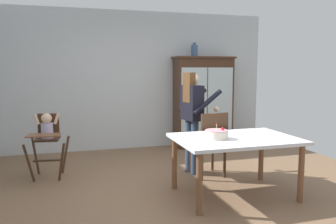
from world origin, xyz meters
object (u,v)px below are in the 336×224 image
(high_chair_with_toddler, at_px, (47,133))
(dining_chair_far_side, at_px, (211,140))
(adult_person, at_px, (192,110))
(dining_table, at_px, (235,144))
(china_cabinet, at_px, (203,102))
(birthday_cake, at_px, (216,134))
(ceramic_vase, at_px, (194,50))

(high_chair_with_toddler, bearing_deg, dining_chair_far_side, -9.48)
(adult_person, distance_m, dining_table, 1.09)
(adult_person, height_order, dining_chair_far_side, adult_person)
(china_cabinet, bearing_deg, high_chair_with_toddler, -156.58)
(dining_table, height_order, birthday_cake, birthday_cake)
(adult_person, height_order, dining_table, adult_person)
(birthday_cake, relative_size, dining_chair_far_side, 0.29)
(china_cabinet, height_order, dining_table, china_cabinet)
(china_cabinet, bearing_deg, birthday_cake, -109.31)
(ceramic_vase, distance_m, birthday_cake, 3.06)
(china_cabinet, xyz_separation_m, dining_table, (-0.70, -2.72, -0.27))
(birthday_cake, bearing_deg, dining_table, 2.86)
(high_chair_with_toddler, bearing_deg, ceramic_vase, 32.30)
(china_cabinet, relative_size, high_chair_with_toddler, 1.92)
(china_cabinet, xyz_separation_m, high_chair_with_toddler, (-2.97, -1.29, -0.26))
(ceramic_vase, relative_size, birthday_cake, 0.96)
(ceramic_vase, relative_size, high_chair_with_toddler, 0.28)
(birthday_cake, bearing_deg, adult_person, 85.57)
(birthday_cake, bearing_deg, dining_chair_far_side, 70.56)
(ceramic_vase, distance_m, dining_table, 3.05)
(china_cabinet, height_order, birthday_cake, china_cabinet)
(adult_person, bearing_deg, china_cabinet, -38.32)
(dining_chair_far_side, bearing_deg, high_chair_with_toddler, -21.14)
(high_chair_with_toddler, relative_size, birthday_cake, 3.39)
(china_cabinet, height_order, adult_person, china_cabinet)
(high_chair_with_toddler, xyz_separation_m, adult_person, (2.09, -0.41, 0.31))
(adult_person, bearing_deg, dining_chair_far_side, -157.36)
(ceramic_vase, bearing_deg, dining_table, -100.34)
(ceramic_vase, distance_m, dining_chair_far_side, 2.47)
(china_cabinet, relative_size, dining_chair_far_side, 1.90)
(ceramic_vase, xyz_separation_m, adult_person, (-0.68, -1.70, -0.98))
(dining_chair_far_side, bearing_deg, birthday_cake, 66.23)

